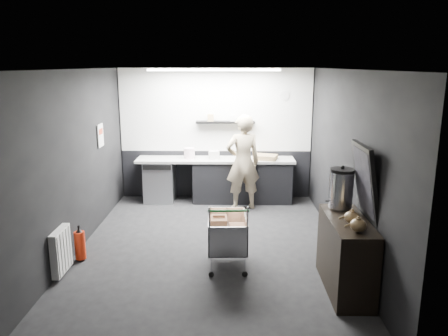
{
  "coord_description": "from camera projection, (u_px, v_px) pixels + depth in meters",
  "views": [
    {
      "loc": [
        0.32,
        -6.25,
        2.76
      ],
      "look_at": [
        0.21,
        0.4,
        1.18
      ],
      "focal_mm": 35.0,
      "sensor_mm": 36.0,
      "label": 1
    }
  ],
  "objects": [
    {
      "name": "floor",
      "position": [
        210.0,
        249.0,
        6.72
      ],
      "size": [
        5.5,
        5.5,
        0.0
      ],
      "primitive_type": "plane",
      "color": "black",
      "rests_on": "ground"
    },
    {
      "name": "ceiling",
      "position": [
        209.0,
        69.0,
        6.1
      ],
      "size": [
        5.5,
        5.5,
        0.0
      ],
      "primitive_type": "plane",
      "rotation": [
        3.14,
        0.0,
        0.0
      ],
      "color": "silver",
      "rests_on": "wall_back"
    },
    {
      "name": "wall_back",
      "position": [
        216.0,
        134.0,
        9.09
      ],
      "size": [
        5.5,
        0.0,
        5.5
      ],
      "primitive_type": "plane",
      "rotation": [
        1.57,
        0.0,
        0.0
      ],
      "color": "black",
      "rests_on": "floor"
    },
    {
      "name": "wall_front",
      "position": [
        194.0,
        234.0,
        3.74
      ],
      "size": [
        5.5,
        0.0,
        5.5
      ],
      "primitive_type": "plane",
      "rotation": [
        -1.57,
        0.0,
        0.0
      ],
      "color": "black",
      "rests_on": "floor"
    },
    {
      "name": "wall_left",
      "position": [
        74.0,
        163.0,
        6.44
      ],
      "size": [
        0.0,
        5.5,
        5.5
      ],
      "primitive_type": "plane",
      "rotation": [
        1.57,
        0.0,
        1.57
      ],
      "color": "black",
      "rests_on": "floor"
    },
    {
      "name": "wall_right",
      "position": [
        346.0,
        164.0,
        6.38
      ],
      "size": [
        0.0,
        5.5,
        5.5
      ],
      "primitive_type": "plane",
      "rotation": [
        1.57,
        0.0,
        -1.57
      ],
      "color": "black",
      "rests_on": "floor"
    },
    {
      "name": "kitchen_wall_panel",
      "position": [
        216.0,
        110.0,
        8.95
      ],
      "size": [
        3.95,
        0.02,
        1.7
      ],
      "primitive_type": "cube",
      "color": "silver",
      "rests_on": "wall_back"
    },
    {
      "name": "dado_panel",
      "position": [
        216.0,
        174.0,
        9.26
      ],
      "size": [
        3.95,
        0.02,
        1.0
      ],
      "primitive_type": "cube",
      "color": "black",
      "rests_on": "wall_back"
    },
    {
      "name": "floating_shelf",
      "position": [
        225.0,
        122.0,
        8.9
      ],
      "size": [
        1.2,
        0.22,
        0.04
      ],
      "primitive_type": "cube",
      "color": "black",
      "rests_on": "wall_back"
    },
    {
      "name": "wall_clock",
      "position": [
        284.0,
        96.0,
        8.85
      ],
      "size": [
        0.2,
        0.03,
        0.2
      ],
      "primitive_type": "cylinder",
      "rotation": [
        1.57,
        0.0,
        0.0
      ],
      "color": "silver",
      "rests_on": "wall_back"
    },
    {
      "name": "poster",
      "position": [
        100.0,
        135.0,
        7.66
      ],
      "size": [
        0.02,
        0.3,
        0.4
      ],
      "primitive_type": "cube",
      "color": "silver",
      "rests_on": "wall_left"
    },
    {
      "name": "poster_red_band",
      "position": [
        100.0,
        131.0,
        7.65
      ],
      "size": [
        0.02,
        0.22,
        0.1
      ],
      "primitive_type": "cube",
      "color": "#B42F16",
      "rests_on": "poster"
    },
    {
      "name": "radiator",
      "position": [
        61.0,
        251.0,
        5.8
      ],
      "size": [
        0.1,
        0.5,
        0.6
      ],
      "primitive_type": "cube",
      "color": "silver",
      "rests_on": "wall_left"
    },
    {
      "name": "ceiling_strip",
      "position": [
        214.0,
        70.0,
        7.91
      ],
      "size": [
        2.4,
        0.2,
        0.04
      ],
      "primitive_type": "cube",
      "color": "white",
      "rests_on": "ceiling"
    },
    {
      "name": "prep_counter",
      "position": [
        222.0,
        180.0,
        8.97
      ],
      "size": [
        3.2,
        0.61,
        0.9
      ],
      "color": "black",
      "rests_on": "floor"
    },
    {
      "name": "person",
      "position": [
        243.0,
        162.0,
        8.42
      ],
      "size": [
        0.76,
        0.59,
        1.85
      ],
      "primitive_type": "imported",
      "rotation": [
        0.0,
        0.0,
        3.38
      ],
      "color": "beige",
      "rests_on": "floor"
    },
    {
      "name": "shopping_cart",
      "position": [
        227.0,
        234.0,
        6.08
      ],
      "size": [
        0.56,
        0.9,
        0.97
      ],
      "color": "silver",
      "rests_on": "floor"
    },
    {
      "name": "sideboard",
      "position": [
        347.0,
        244.0,
        5.41
      ],
      "size": [
        0.53,
        1.24,
        1.85
      ],
      "color": "black",
      "rests_on": "floor"
    },
    {
      "name": "fire_extinguisher",
      "position": [
        80.0,
        244.0,
        6.27
      ],
      "size": [
        0.15,
        0.15,
        0.5
      ],
      "color": "#B4230C",
      "rests_on": "floor"
    },
    {
      "name": "cardboard_box",
      "position": [
        265.0,
        157.0,
        8.8
      ],
      "size": [
        0.53,
        0.45,
        0.09
      ],
      "primitive_type": "cube",
      "rotation": [
        0.0,
        0.0,
        -0.29
      ],
      "color": "#9B7F52",
      "rests_on": "prep_counter"
    },
    {
      "name": "pink_tub",
      "position": [
        189.0,
        153.0,
        8.85
      ],
      "size": [
        0.22,
        0.22,
        0.22
      ],
      "primitive_type": "cylinder",
      "color": "silver",
      "rests_on": "prep_counter"
    },
    {
      "name": "white_container",
      "position": [
        214.0,
        155.0,
        8.8
      ],
      "size": [
        0.22,
        0.19,
        0.17
      ],
      "primitive_type": "cube",
      "rotation": [
        0.0,
        0.0,
        0.26
      ],
      "color": "silver",
      "rests_on": "prep_counter"
    }
  ]
}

